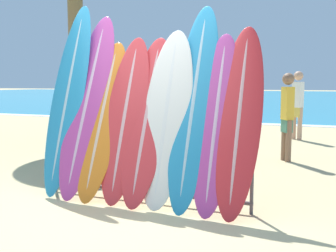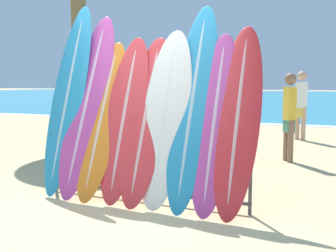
{
  "view_description": "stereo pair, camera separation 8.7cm",
  "coord_description": "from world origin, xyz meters",
  "px_view_note": "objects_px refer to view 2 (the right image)",
  "views": [
    {
      "loc": [
        2.17,
        -3.72,
        1.44
      ],
      "look_at": [
        0.18,
        1.3,
        0.84
      ],
      "focal_mm": 42.0,
      "sensor_mm": 36.0,
      "label": 1
    },
    {
      "loc": [
        2.25,
        -3.69,
        1.44
      ],
      "look_at": [
        0.18,
        1.3,
        0.84
      ],
      "focal_mm": 42.0,
      "sensor_mm": 36.0,
      "label": 2
    }
  ],
  "objects_px": {
    "surfboard_slot_1": "(88,102)",
    "surfboard_slot_6": "(193,103)",
    "person_far_left": "(143,114)",
    "surfboard_slot_4": "(146,118)",
    "surfboard_slot_8": "(238,118)",
    "surfboard_slot_0": "(68,97)",
    "surfboard_slot_2": "(102,118)",
    "person_mid_beach": "(205,99)",
    "surfboard_slot_3": "(125,117)",
    "surfboard_rack": "(143,165)",
    "person_near_water": "(289,114)",
    "surfboard_slot_5": "(165,116)",
    "person_far_right": "(301,103)",
    "surfboard_slot_7": "(215,120)"
  },
  "relations": [
    {
      "from": "surfboard_slot_5",
      "to": "person_near_water",
      "type": "bearing_deg",
      "value": 70.81
    },
    {
      "from": "surfboard_slot_3",
      "to": "surfboard_slot_1",
      "type": "bearing_deg",
      "value": 172.28
    },
    {
      "from": "surfboard_slot_3",
      "to": "person_far_left",
      "type": "distance_m",
      "value": 2.14
    },
    {
      "from": "person_near_water",
      "to": "person_far_left",
      "type": "bearing_deg",
      "value": -95.74
    },
    {
      "from": "person_mid_beach",
      "to": "surfboard_slot_4",
      "type": "bearing_deg",
      "value": -158.4
    },
    {
      "from": "surfboard_slot_2",
      "to": "surfboard_slot_8",
      "type": "distance_m",
      "value": 1.73
    },
    {
      "from": "surfboard_rack",
      "to": "surfboard_slot_0",
      "type": "bearing_deg",
      "value": 173.65
    },
    {
      "from": "person_near_water",
      "to": "surfboard_rack",
      "type": "bearing_deg",
      "value": -55.16
    },
    {
      "from": "surfboard_slot_0",
      "to": "surfboard_slot_1",
      "type": "height_order",
      "value": "surfboard_slot_0"
    },
    {
      "from": "surfboard_slot_7",
      "to": "person_near_water",
      "type": "relative_size",
      "value": 1.26
    },
    {
      "from": "surfboard_slot_1",
      "to": "surfboard_slot_6",
      "type": "distance_m",
      "value": 1.44
    },
    {
      "from": "surfboard_slot_5",
      "to": "person_mid_beach",
      "type": "relative_size",
      "value": 1.19
    },
    {
      "from": "surfboard_rack",
      "to": "person_far_left",
      "type": "xyz_separation_m",
      "value": [
        -1.01,
        2.06,
        0.43
      ]
    },
    {
      "from": "surfboard_slot_8",
      "to": "person_mid_beach",
      "type": "distance_m",
      "value": 7.5
    },
    {
      "from": "surfboard_slot_2",
      "to": "person_mid_beach",
      "type": "bearing_deg",
      "value": 96.63
    },
    {
      "from": "person_far_left",
      "to": "person_far_right",
      "type": "bearing_deg",
      "value": -76.43
    },
    {
      "from": "surfboard_slot_4",
      "to": "person_near_water",
      "type": "xyz_separation_m",
      "value": [
        1.36,
        3.18,
        -0.13
      ]
    },
    {
      "from": "surfboard_slot_0",
      "to": "surfboard_slot_1",
      "type": "xyz_separation_m",
      "value": [
        0.3,
        0.0,
        -0.07
      ]
    },
    {
      "from": "surfboard_slot_5",
      "to": "surfboard_slot_6",
      "type": "height_order",
      "value": "surfboard_slot_6"
    },
    {
      "from": "surfboard_slot_4",
      "to": "surfboard_slot_7",
      "type": "bearing_deg",
      "value": 0.1
    },
    {
      "from": "person_near_water",
      "to": "surfboard_slot_6",
      "type": "bearing_deg",
      "value": -46.46
    },
    {
      "from": "surfboard_slot_2",
      "to": "person_far_right",
      "type": "distance_m",
      "value": 6.48
    },
    {
      "from": "surfboard_slot_4",
      "to": "person_mid_beach",
      "type": "bearing_deg",
      "value": 101.48
    },
    {
      "from": "surfboard_slot_6",
      "to": "surfboard_slot_5",
      "type": "bearing_deg",
      "value": -165.39
    },
    {
      "from": "surfboard_slot_0",
      "to": "surfboard_slot_2",
      "type": "bearing_deg",
      "value": -7.48
    },
    {
      "from": "surfboard_slot_4",
      "to": "person_mid_beach",
      "type": "distance_m",
      "value": 7.21
    },
    {
      "from": "surfboard_slot_0",
      "to": "surfboard_slot_6",
      "type": "relative_size",
      "value": 1.04
    },
    {
      "from": "surfboard_slot_4",
      "to": "surfboard_slot_8",
      "type": "distance_m",
      "value": 1.12
    },
    {
      "from": "person_near_water",
      "to": "person_far_right",
      "type": "bearing_deg",
      "value": 147.91
    },
    {
      "from": "surfboard_slot_0",
      "to": "surfboard_slot_8",
      "type": "distance_m",
      "value": 2.3
    },
    {
      "from": "person_far_right",
      "to": "surfboard_slot_4",
      "type": "bearing_deg",
      "value": -70.39
    },
    {
      "from": "surfboard_slot_0",
      "to": "surfboard_slot_3",
      "type": "xyz_separation_m",
      "value": [
        0.89,
        -0.08,
        -0.24
      ]
    },
    {
      "from": "surfboard_slot_5",
      "to": "person_mid_beach",
      "type": "xyz_separation_m",
      "value": [
        -1.69,
        7.07,
        -0.08
      ]
    },
    {
      "from": "surfboard_slot_2",
      "to": "surfboard_slot_6",
      "type": "distance_m",
      "value": 1.2
    },
    {
      "from": "surfboard_slot_5",
      "to": "surfboard_slot_3",
      "type": "bearing_deg",
      "value": -179.19
    },
    {
      "from": "surfboard_slot_6",
      "to": "person_mid_beach",
      "type": "height_order",
      "value": "surfboard_slot_6"
    },
    {
      "from": "surfboard_slot_8",
      "to": "surfboard_slot_3",
      "type": "bearing_deg",
      "value": -179.14
    },
    {
      "from": "surfboard_slot_6",
      "to": "surfboard_slot_8",
      "type": "relative_size",
      "value": 1.14
    },
    {
      "from": "surfboard_rack",
      "to": "person_far_left",
      "type": "bearing_deg",
      "value": 116.06
    },
    {
      "from": "surfboard_slot_1",
      "to": "surfboard_rack",
      "type": "bearing_deg",
      "value": -8.73
    },
    {
      "from": "surfboard_slot_1",
      "to": "surfboard_slot_6",
      "type": "xyz_separation_m",
      "value": [
        1.44,
        0.01,
        0.02
      ]
    },
    {
      "from": "surfboard_rack",
      "to": "surfboard_slot_2",
      "type": "height_order",
      "value": "surfboard_slot_2"
    },
    {
      "from": "surfboard_slot_0",
      "to": "surfboard_slot_3",
      "type": "distance_m",
      "value": 0.92
    },
    {
      "from": "surfboard_rack",
      "to": "surfboard_slot_8",
      "type": "xyz_separation_m",
      "value": [
        1.14,
        0.07,
        0.61
      ]
    },
    {
      "from": "surfboard_slot_6",
      "to": "person_far_left",
      "type": "distance_m",
      "value": 2.51
    },
    {
      "from": "surfboard_slot_0",
      "to": "person_mid_beach",
      "type": "height_order",
      "value": "surfboard_slot_0"
    },
    {
      "from": "surfboard_slot_0",
      "to": "person_near_water",
      "type": "xyz_separation_m",
      "value": [
        2.54,
        3.11,
        -0.37
      ]
    },
    {
      "from": "surfboard_slot_5",
      "to": "surfboard_slot_8",
      "type": "bearing_deg",
      "value": 0.89
    },
    {
      "from": "surfboard_slot_5",
      "to": "person_far_left",
      "type": "relative_size",
      "value": 1.29
    },
    {
      "from": "surfboard_slot_8",
      "to": "person_near_water",
      "type": "xyz_separation_m",
      "value": [
        0.25,
        3.17,
        -0.18
      ]
    }
  ]
}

